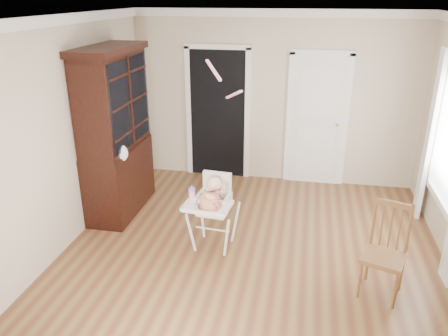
% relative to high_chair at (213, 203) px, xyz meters
% --- Properties ---
extents(floor, '(5.00, 5.00, 0.00)m').
position_rel_high_chair_xyz_m(floor, '(0.48, -0.21, -0.59)').
color(floor, brown).
rests_on(floor, ground).
extents(ceiling, '(5.00, 5.00, 0.00)m').
position_rel_high_chair_xyz_m(ceiling, '(0.48, -0.21, 2.11)').
color(ceiling, white).
rests_on(ceiling, wall_back).
extents(wall_back, '(4.50, 0.00, 4.50)m').
position_rel_high_chair_xyz_m(wall_back, '(0.48, 2.29, 0.76)').
color(wall_back, beige).
rests_on(wall_back, floor).
extents(wall_left, '(0.00, 5.00, 5.00)m').
position_rel_high_chair_xyz_m(wall_left, '(-1.77, -0.21, 0.76)').
color(wall_left, beige).
rests_on(wall_left, floor).
extents(crown_molding, '(4.50, 5.00, 0.12)m').
position_rel_high_chair_xyz_m(crown_molding, '(0.48, -0.21, 2.05)').
color(crown_molding, white).
rests_on(crown_molding, ceiling).
extents(doorway, '(1.06, 0.05, 2.22)m').
position_rel_high_chair_xyz_m(doorway, '(-0.42, 2.27, 0.52)').
color(doorway, black).
rests_on(doorway, wall_back).
extents(closet_door, '(0.96, 0.09, 2.13)m').
position_rel_high_chair_xyz_m(closet_door, '(1.18, 2.26, 0.44)').
color(closet_door, white).
rests_on(closet_door, wall_back).
extents(high_chair, '(0.59, 0.72, 0.95)m').
position_rel_high_chair_xyz_m(high_chair, '(0.00, 0.00, 0.00)').
color(high_chair, white).
rests_on(high_chair, floor).
extents(baby, '(0.27, 0.21, 0.40)m').
position_rel_high_chair_xyz_m(baby, '(0.00, 0.02, 0.13)').
color(baby, beige).
rests_on(baby, high_chair).
extents(cake, '(0.28, 0.28, 0.13)m').
position_rel_high_chair_xyz_m(cake, '(0.01, -0.23, 0.14)').
color(cake, silver).
rests_on(cake, high_chair).
extents(sippy_cup, '(0.08, 0.08, 0.19)m').
position_rel_high_chair_xyz_m(sippy_cup, '(-0.23, -0.10, 0.15)').
color(sippy_cup, pink).
rests_on(sippy_cup, high_chair).
extents(china_cabinet, '(0.61, 1.36, 2.30)m').
position_rel_high_chair_xyz_m(china_cabinet, '(-1.51, 0.72, 0.56)').
color(china_cabinet, black).
rests_on(china_cabinet, floor).
extents(dining_chair, '(0.51, 0.51, 0.99)m').
position_rel_high_chair_xyz_m(dining_chair, '(1.89, -0.53, -0.13)').
color(dining_chair, brown).
rests_on(dining_chair, floor).
extents(streamer, '(0.26, 0.44, 0.15)m').
position_rel_high_chair_xyz_m(streamer, '(0.05, -0.14, 1.60)').
color(streamer, pink).
rests_on(streamer, ceiling).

